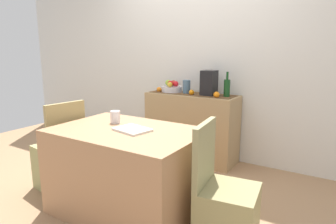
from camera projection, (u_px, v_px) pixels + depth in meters
name	position (u px, v px, depth m)	size (l,w,h in m)	color
ground_plane	(145.00, 185.00, 3.13)	(6.40, 6.40, 0.02)	#A37C57
room_wall_rear	(197.00, 52.00, 3.83)	(6.40, 0.06, 2.70)	silver
sideboard_console	(191.00, 127.00, 3.77)	(1.15, 0.42, 0.84)	tan
table_runner	(192.00, 94.00, 3.69)	(1.08, 0.32, 0.01)	brown
fruit_bowl	(172.00, 89.00, 3.83)	(0.26, 0.26, 0.07)	silver
apple_center	(170.00, 85.00, 3.73)	(0.07, 0.07, 0.07)	gold
apple_upper	(168.00, 83.00, 3.85)	(0.08, 0.08, 0.08)	#8BB131
apple_left	(176.00, 84.00, 3.79)	(0.07, 0.07, 0.07)	red
apple_rear	(173.00, 83.00, 3.88)	(0.07, 0.07, 0.07)	#AE3624
apple_right	(170.00, 84.00, 3.79)	(0.07, 0.07, 0.07)	red
wine_bottle	(227.00, 88.00, 3.43)	(0.07, 0.07, 0.29)	#15411A
coffee_maker	(209.00, 83.00, 3.54)	(0.16, 0.18, 0.30)	black
ceramic_vase	(187.00, 87.00, 3.71)	(0.09, 0.09, 0.17)	slate
orange_loose_end	(192.00, 92.00, 3.60)	(0.06, 0.06, 0.06)	orange
orange_loose_mid	(217.00, 95.00, 3.40)	(0.07, 0.07, 0.07)	orange
orange_loose_near_bowl	(159.00, 89.00, 3.86)	(0.06, 0.06, 0.06)	orange
dining_table	(128.00, 171.00, 2.53)	(1.23, 0.83, 0.74)	tan
open_book	(132.00, 130.00, 2.42)	(0.28, 0.21, 0.02)	white
coffee_cup	(115.00, 117.00, 2.66)	(0.09, 0.09, 0.11)	silver
chair_near_window	(60.00, 163.00, 3.01)	(0.46, 0.46, 0.90)	#989860
chair_by_corner	(225.00, 212.00, 2.10)	(0.45, 0.45, 0.90)	#99905C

